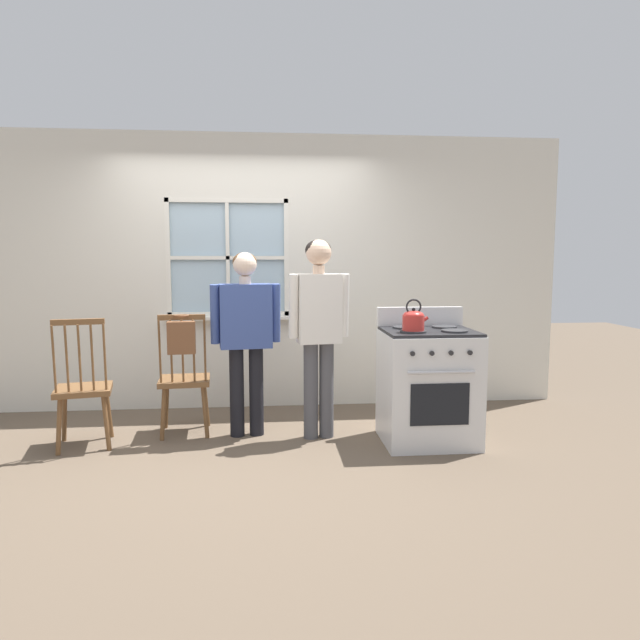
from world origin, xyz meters
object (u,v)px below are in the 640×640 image
at_px(chair_by_window, 184,380).
at_px(kettle, 413,320).
at_px(stove, 428,385).
at_px(potted_plant, 243,308).
at_px(chair_near_wall, 83,390).
at_px(person_elderly_left, 246,326).
at_px(handbag, 181,337).
at_px(person_teen_center, 319,319).

bearing_deg(chair_by_window, kettle, 159.24).
relative_size(stove, potted_plant, 3.95).
xyz_separation_m(chair_near_wall, person_elderly_left, (1.28, 0.17, 0.47)).
relative_size(chair_by_window, handbag, 3.40).
bearing_deg(potted_plant, person_elderly_left, -86.54).
bearing_deg(handbag, person_teen_center, 1.43).
relative_size(person_teen_center, potted_plant, 6.01).
relative_size(kettle, potted_plant, 0.90).
xyz_separation_m(chair_by_window, kettle, (1.84, -0.53, 0.56)).
xyz_separation_m(chair_by_window, person_elderly_left, (0.53, -0.09, 0.47)).
bearing_deg(kettle, chair_near_wall, 174.19).
xyz_separation_m(person_elderly_left, person_teen_center, (0.60, -0.11, 0.07)).
distance_m(chair_near_wall, kettle, 2.66).
distance_m(person_elderly_left, potted_plant, 0.88).
height_order(chair_near_wall, handbag, same).
height_order(chair_near_wall, kettle, kettle).
height_order(chair_near_wall, stove, stove).
distance_m(chair_by_window, kettle, 1.99).
bearing_deg(potted_plant, chair_near_wall, -139.47).
bearing_deg(person_elderly_left, chair_near_wall, -178.98).
xyz_separation_m(person_elderly_left, stove, (1.48, -0.31, -0.46)).
xyz_separation_m(chair_by_window, person_teen_center, (1.13, -0.20, 0.54)).
relative_size(person_elderly_left, handbag, 5.04).
relative_size(stove, kettle, 4.39).
xyz_separation_m(chair_by_window, chair_near_wall, (-0.75, -0.27, 0.00)).
relative_size(chair_near_wall, person_teen_center, 0.63).
bearing_deg(chair_near_wall, kettle, 162.57).
relative_size(chair_by_window, person_teen_center, 0.63).
distance_m(person_elderly_left, kettle, 1.38).
bearing_deg(person_teen_center, stove, -20.70).
bearing_deg(potted_plant, handbag, -114.17).
bearing_deg(person_teen_center, potted_plant, 115.25).
relative_size(chair_by_window, potted_plant, 3.81).
distance_m(chair_near_wall, person_elderly_left, 1.37).
bearing_deg(chair_near_wall, handbag, 170.85).
relative_size(person_elderly_left, stove, 1.43).
relative_size(chair_near_wall, stove, 0.96).
relative_size(chair_near_wall, handbag, 3.40).
relative_size(chair_near_wall, kettle, 4.23).
height_order(person_teen_center, potted_plant, person_teen_center).
xyz_separation_m(person_elderly_left, potted_plant, (-0.05, 0.87, 0.08)).
bearing_deg(kettle, handbag, 170.74).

